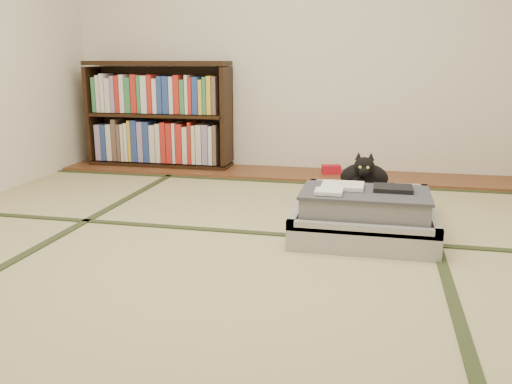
# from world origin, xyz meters

# --- Properties ---
(floor) EXTENTS (4.50, 4.50, 0.00)m
(floor) POSITION_xyz_m (0.00, 0.00, 0.00)
(floor) COLOR tan
(floor) RESTS_ON ground
(wood_strip) EXTENTS (4.00, 0.50, 0.02)m
(wood_strip) POSITION_xyz_m (0.00, 2.00, 0.01)
(wood_strip) COLOR brown
(wood_strip) RESTS_ON ground
(red_item) EXTENTS (0.17, 0.12, 0.07)m
(red_item) POSITION_xyz_m (0.31, 2.03, 0.06)
(red_item) COLOR #B60E1E
(red_item) RESTS_ON wood_strip
(tatami_borders) EXTENTS (4.00, 4.50, 0.01)m
(tatami_borders) POSITION_xyz_m (0.00, 0.49, 0.00)
(tatami_borders) COLOR #2D381E
(tatami_borders) RESTS_ON ground
(bookcase) EXTENTS (1.27, 0.29, 0.92)m
(bookcase) POSITION_xyz_m (-1.21, 2.07, 0.45)
(bookcase) COLOR black
(bookcase) RESTS_ON wood_strip
(suitcase) EXTENTS (0.75, 1.00, 0.30)m
(suitcase) POSITION_xyz_m (0.62, 0.60, 0.10)
(suitcase) COLOR #9D9DA1
(suitcase) RESTS_ON floor
(cat) EXTENTS (0.33, 0.34, 0.27)m
(cat) POSITION_xyz_m (0.60, 0.89, 0.24)
(cat) COLOR black
(cat) RESTS_ON suitcase
(cable_coil) EXTENTS (0.10, 0.10, 0.03)m
(cable_coil) POSITION_xyz_m (0.78, 0.93, 0.15)
(cable_coil) COLOR white
(cable_coil) RESTS_ON suitcase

